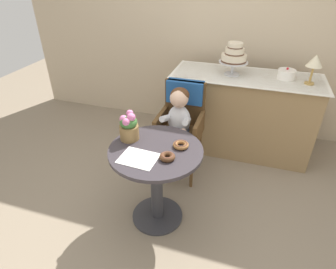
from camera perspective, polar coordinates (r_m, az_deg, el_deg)
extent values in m
plane|color=gray|center=(2.62, -2.11, -16.00)|extent=(8.00, 8.00, 0.00)
cube|color=#C1AD8E|center=(3.60, 8.01, 22.15)|extent=(4.80, 0.10, 2.70)
cylinder|color=#332D33|center=(2.15, -2.48, -3.28)|extent=(0.72, 0.72, 0.03)
cylinder|color=#333338|center=(2.37, -2.28, -10.40)|extent=(0.10, 0.10, 0.69)
cylinder|color=#333338|center=(2.61, -2.12, -15.85)|extent=(0.44, 0.44, 0.02)
cube|color=brown|center=(2.79, 2.26, 0.06)|extent=(0.42, 0.42, 0.04)
cube|color=brown|center=(2.83, 3.40, 6.34)|extent=(0.40, 0.04, 0.46)
cube|color=brown|center=(2.78, -1.47, 2.65)|extent=(0.04, 0.38, 0.18)
cube|color=brown|center=(2.69, 6.20, 1.44)|extent=(0.04, 0.38, 0.18)
cube|color=#1E4C8C|center=(2.78, 3.48, 8.58)|extent=(0.36, 0.11, 0.22)
cylinder|color=brown|center=(2.83, -2.36, -5.45)|extent=(0.03, 0.03, 0.45)
cylinder|color=brown|center=(2.75, 4.77, -6.80)|extent=(0.03, 0.03, 0.45)
cylinder|color=brown|center=(3.11, -0.14, -1.61)|extent=(0.03, 0.03, 0.45)
cylinder|color=brown|center=(3.04, 6.35, -2.73)|extent=(0.03, 0.03, 0.45)
ellipsoid|color=silver|center=(2.68, 2.22, 2.97)|extent=(0.22, 0.16, 0.30)
sphere|color=#E0B293|center=(2.57, 2.26, 7.28)|extent=(0.17, 0.17, 0.17)
ellipsoid|color=#4C2D19|center=(2.58, 2.39, 7.90)|extent=(0.17, 0.17, 0.14)
cylinder|color=silver|center=(2.61, -0.29, 3.34)|extent=(0.08, 0.23, 0.13)
sphere|color=#E0B293|center=(2.58, -0.61, 1.17)|extent=(0.06, 0.06, 0.06)
cylinder|color=silver|center=(2.57, 3.75, 2.73)|extent=(0.08, 0.23, 0.13)
sphere|color=#E0B293|center=(2.54, 3.06, 0.57)|extent=(0.06, 0.06, 0.06)
cylinder|color=#3F4760|center=(2.69, 0.58, 0.30)|extent=(0.09, 0.22, 0.09)
cylinder|color=#3F4760|center=(2.69, -0.13, -3.95)|extent=(0.08, 0.08, 0.26)
cylinder|color=#3F4760|center=(2.66, 2.84, -0.08)|extent=(0.09, 0.22, 0.09)
cylinder|color=#3F4760|center=(2.67, 2.13, -4.37)|extent=(0.08, 0.08, 0.26)
cube|color=white|center=(2.05, -5.95, -4.76)|extent=(0.28, 0.23, 0.00)
torus|color=#4C2D19|center=(2.03, -0.14, -4.49)|extent=(0.11, 0.11, 0.04)
torus|color=#512D1E|center=(2.02, -0.15, -4.25)|extent=(0.10, 0.10, 0.02)
torus|color=#936033|center=(2.15, 2.60, -2.11)|extent=(0.12, 0.12, 0.04)
torus|color=#512D1E|center=(2.15, 2.60, -1.90)|extent=(0.11, 0.11, 0.02)
cylinder|color=brown|center=(2.25, -7.77, 0.47)|extent=(0.15, 0.15, 0.12)
ellipsoid|color=#38662D|center=(2.20, -7.94, 2.47)|extent=(0.14, 0.14, 0.10)
sphere|color=#CC6699|center=(2.17, -7.40, 3.43)|extent=(0.07, 0.07, 0.07)
sphere|color=#CC6699|center=(2.21, -7.68, 4.26)|extent=(0.05, 0.05, 0.05)
sphere|color=#CC6699|center=(2.20, -8.89, 3.06)|extent=(0.06, 0.06, 0.06)
sphere|color=#CC6699|center=(2.15, -8.39, 2.49)|extent=(0.06, 0.06, 0.06)
cube|color=#93754C|center=(3.30, 14.47, 3.96)|extent=(1.50, 0.56, 0.90)
cube|color=white|center=(3.13, 15.57, 11.19)|extent=(1.56, 0.62, 0.01)
cylinder|color=silver|center=(3.13, 12.69, 11.78)|extent=(0.16, 0.16, 0.01)
cylinder|color=silver|center=(3.11, 12.84, 12.91)|extent=(0.03, 0.03, 0.12)
cylinder|color=silver|center=(3.09, 12.98, 14.02)|extent=(0.30, 0.30, 0.01)
cylinder|color=beige|center=(3.08, 13.08, 14.76)|extent=(0.26, 0.25, 0.08)
cylinder|color=#4C2D1E|center=(3.09, 13.02, 14.29)|extent=(0.26, 0.26, 0.01)
cylinder|color=beige|center=(3.06, 13.24, 16.00)|extent=(0.19, 0.19, 0.06)
cylinder|color=#4C2D1E|center=(3.06, 13.18, 15.60)|extent=(0.19, 0.19, 0.01)
cylinder|color=beige|center=(3.04, 13.38, 17.06)|extent=(0.15, 0.15, 0.05)
cylinder|color=#4C2D1E|center=(3.05, 13.33, 16.73)|extent=(0.15, 0.15, 0.01)
cylinder|color=white|center=(3.16, 22.68, 11.10)|extent=(0.17, 0.17, 0.09)
sphere|color=red|center=(3.14, 22.90, 12.10)|extent=(0.02, 0.02, 0.02)
cylinder|color=#B28C47|center=(3.12, 26.47, 9.20)|extent=(0.09, 0.09, 0.01)
cylinder|color=#B28C47|center=(3.09, 26.86, 10.68)|extent=(0.02, 0.02, 0.16)
cone|color=beige|center=(3.06, 27.48, 13.01)|extent=(0.15, 0.15, 0.11)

